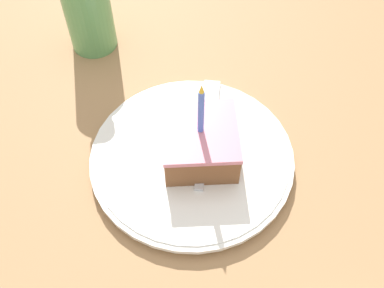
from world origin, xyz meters
The scene contains 5 objects.
ground_plane centered at (0.00, 0.00, -0.02)m, with size 2.40×2.40×0.04m.
plate centered at (0.00, -0.03, 0.01)m, with size 0.28×0.28×0.02m.
cake_slice centered at (0.00, -0.04, 0.05)m, with size 0.10×0.10×0.14m.
fork centered at (0.05, -0.05, 0.02)m, with size 0.19×0.05×0.00m.
bottle centered at (0.25, 0.12, 0.09)m, with size 0.07×0.07×0.21m.
Camera 1 is at (-0.34, -0.01, 0.52)m, focal length 42.00 mm.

